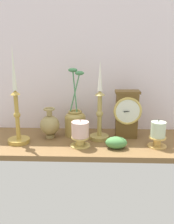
# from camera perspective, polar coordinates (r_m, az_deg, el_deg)

# --- Properties ---
(ground_plane) EXTENTS (1.00, 0.36, 0.02)m
(ground_plane) POSITION_cam_1_polar(r_m,az_deg,el_deg) (1.19, -0.38, -7.10)
(ground_plane) COLOR brown
(back_wall) EXTENTS (1.20, 0.02, 0.65)m
(back_wall) POSITION_cam_1_polar(r_m,az_deg,el_deg) (1.29, -0.05, 10.14)
(back_wall) COLOR white
(back_wall) RESTS_ON ground_plane
(mantel_clock) EXTENTS (0.13, 0.09, 0.23)m
(mantel_clock) POSITION_cam_1_polar(r_m,az_deg,el_deg) (1.20, 9.16, -0.34)
(mantel_clock) COLOR brown
(mantel_clock) RESTS_ON ground_plane
(candlestick_tall_left) EXTENTS (0.09, 0.09, 0.38)m
(candlestick_tall_left) POSITION_cam_1_polar(r_m,az_deg,el_deg) (1.16, 2.92, -0.53)
(candlestick_tall_left) COLOR tan
(candlestick_tall_left) RESTS_ON ground_plane
(candlestick_tall_center) EXTENTS (0.10, 0.10, 0.44)m
(candlestick_tall_center) POSITION_cam_1_polar(r_m,az_deg,el_deg) (1.16, -15.82, -1.05)
(candlestick_tall_center) COLOR #B5923C
(candlestick_tall_center) RESTS_ON ground_plane
(brass_vase_bulbous) EXTENTS (0.09, 0.09, 0.15)m
(brass_vase_bulbous) POSITION_cam_1_polar(r_m,az_deg,el_deg) (1.21, -8.58, -2.87)
(brass_vase_bulbous) COLOR #9F8C56
(brass_vase_bulbous) RESTS_ON ground_plane
(brass_vase_jar) EXTENTS (0.10, 0.10, 0.33)m
(brass_vase_jar) POSITION_cam_1_polar(r_m,az_deg,el_deg) (1.23, -2.72, -2.06)
(brass_vase_jar) COLOR #A68D47
(brass_vase_jar) RESTS_ON ground_plane
(pillar_candle_front) EXTENTS (0.08, 0.08, 0.13)m
(pillar_candle_front) POSITION_cam_1_polar(r_m,az_deg,el_deg) (1.14, 16.03, -4.81)
(pillar_candle_front) COLOR #D6AD58
(pillar_candle_front) RESTS_ON ground_plane
(pillar_candle_near_clock) EXTENTS (0.09, 0.09, 0.12)m
(pillar_candle_near_clock) POSITION_cam_1_polar(r_m,az_deg,el_deg) (1.10, -1.57, -4.81)
(pillar_candle_near_clock) COLOR tan
(pillar_candle_near_clock) RESTS_ON ground_plane
(ivy_sprig) EXTENTS (0.09, 0.07, 0.05)m
(ivy_sprig) POSITION_cam_1_polar(r_m,az_deg,el_deg) (1.10, 6.75, -7.02)
(ivy_sprig) COLOR #4D8C48
(ivy_sprig) RESTS_ON ground_plane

